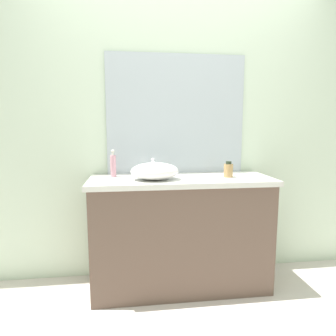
% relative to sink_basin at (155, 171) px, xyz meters
% --- Properties ---
extents(ground_plane, '(6.00, 6.00, 0.02)m').
position_rel_sink_basin_xyz_m(ground_plane, '(0.20, -0.37, -0.97)').
color(ground_plane, beige).
rests_on(ground_plane, ground).
extents(bathroom_wall_rear, '(6.00, 0.06, 2.60)m').
position_rel_sink_basin_xyz_m(bathroom_wall_rear, '(0.20, 0.36, 0.34)').
color(bathroom_wall_rear, silver).
rests_on(bathroom_wall_rear, ground).
extents(vanity_counter, '(1.41, 0.51, 0.89)m').
position_rel_sink_basin_xyz_m(vanity_counter, '(0.21, 0.06, -0.51)').
color(vanity_counter, brown).
rests_on(vanity_counter, ground).
extents(wall_mirror_panel, '(1.15, 0.01, 0.98)m').
position_rel_sink_basin_xyz_m(wall_mirror_panel, '(0.21, 0.32, 0.43)').
color(wall_mirror_panel, '#B2BCC6').
rests_on(wall_mirror_panel, vanity_counter).
extents(sink_basin, '(0.36, 0.26, 0.13)m').
position_rel_sink_basin_xyz_m(sink_basin, '(0.00, 0.00, 0.00)').
color(sink_basin, white).
rests_on(sink_basin, vanity_counter).
extents(faucet, '(0.03, 0.13, 0.14)m').
position_rel_sink_basin_xyz_m(faucet, '(0.00, 0.15, 0.02)').
color(faucet, silver).
rests_on(faucet, vanity_counter).
extents(soap_dispenser, '(0.04, 0.04, 0.21)m').
position_rel_sink_basin_xyz_m(soap_dispenser, '(-0.31, 0.17, 0.03)').
color(soap_dispenser, pink).
rests_on(soap_dispenser, vanity_counter).
extents(lotion_bottle, '(0.07, 0.07, 0.12)m').
position_rel_sink_basin_xyz_m(lotion_bottle, '(0.58, 0.04, -0.01)').
color(lotion_bottle, tan).
rests_on(lotion_bottle, vanity_counter).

